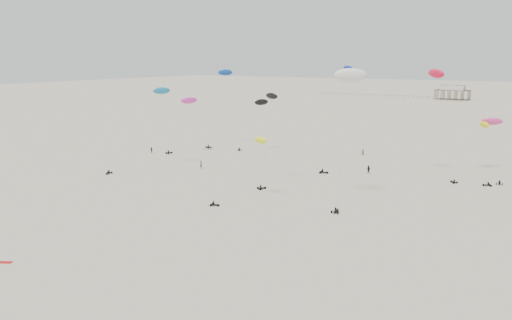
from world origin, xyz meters
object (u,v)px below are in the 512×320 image
Objects in this scene: pavilion_main at (453,93)px; rig_0 at (257,111)px; rig_4 at (150,109)px; spectator_0 at (201,168)px.

pavilion_main is 222.44m from rig_0.
pavilion_main is 255.95m from rig_4.
spectator_0 is (9.87, 6.52, -14.47)m from rig_4.
rig_0 is 7.12× the size of spectator_0.
pavilion_main is 9.73× the size of spectator_0.
rig_4 is at bearing 50.89° from rig_0.
pavilion_main is at bearing -110.71° from rig_4.
rig_4 reaches higher than rig_0.
rig_0 is at bearing -93.56° from pavilion_main.
rig_0 is (-13.82, -221.88, 7.40)m from pavilion_main.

